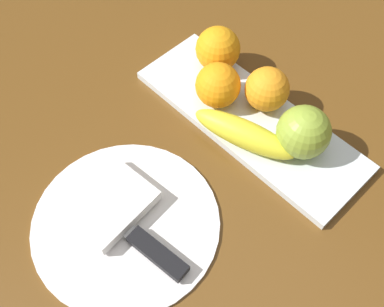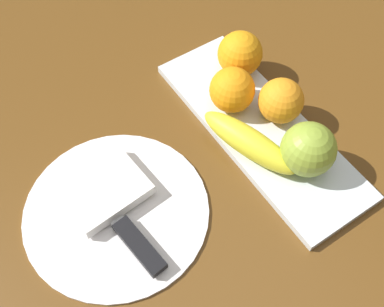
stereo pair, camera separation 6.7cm
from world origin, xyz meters
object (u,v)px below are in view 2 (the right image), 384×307
at_px(orange_near_apple, 240,54).
at_px(knife, 132,238).
at_px(fruit_tray, 260,128).
at_px(orange_near_banana, 232,90).
at_px(banana, 249,142).
at_px(orange_center, 281,101).
at_px(folded_napkin, 104,189).
at_px(dinner_plate, 116,211).
at_px(apple, 308,149).

relative_size(orange_near_apple, knife, 0.41).
distance_m(fruit_tray, orange_near_banana, 0.07).
relative_size(banana, orange_near_apple, 2.21).
relative_size(orange_near_apple, orange_center, 1.06).
height_order(fruit_tray, orange_center, orange_center).
height_order(orange_near_apple, folded_napkin, orange_near_apple).
height_order(orange_near_banana, folded_napkin, orange_near_banana).
bearing_deg(knife, orange_near_apple, -67.54).
bearing_deg(knife, dinner_plate, -9.23).
bearing_deg(banana, fruit_tray, -77.64).
bearing_deg(orange_center, fruit_tray, 93.62).
bearing_deg(folded_napkin, orange_center, -95.96).
height_order(fruit_tray, dinner_plate, fruit_tray).
bearing_deg(orange_center, orange_near_banana, 40.37).
xyz_separation_m(apple, orange_near_apple, (0.20, -0.03, -0.00)).
distance_m(orange_center, knife, 0.30).
height_order(orange_center, dinner_plate, orange_center).
distance_m(orange_near_apple, orange_center, 0.11).
height_order(apple, knife, apple).
distance_m(orange_near_apple, knife, 0.34).
xyz_separation_m(fruit_tray, banana, (-0.02, 0.04, 0.03)).
distance_m(banana, knife, 0.22).
relative_size(banana, orange_center, 2.33).
xyz_separation_m(banana, orange_near_banana, (0.08, -0.03, 0.01)).
xyz_separation_m(apple, knife, (0.04, 0.27, -0.04)).
height_order(fruit_tray, banana, banana).
height_order(orange_near_apple, dinner_plate, orange_near_apple).
distance_m(banana, orange_near_banana, 0.09).
relative_size(fruit_tray, folded_napkin, 3.46).
bearing_deg(orange_near_apple, fruit_tray, 159.87).
bearing_deg(folded_napkin, orange_near_apple, -74.67).
bearing_deg(apple, orange_near_banana, 8.35).
distance_m(banana, dinner_plate, 0.21).
bearing_deg(fruit_tray, knife, 101.49).
bearing_deg(orange_near_banana, orange_center, -139.63).
distance_m(fruit_tray, banana, 0.06).
height_order(apple, dinner_plate, apple).
relative_size(orange_near_banana, dinner_plate, 0.27).
bearing_deg(banana, dinner_plate, 66.95).
xyz_separation_m(apple, orange_near_banana, (0.15, 0.02, -0.00)).
relative_size(fruit_tray, dinner_plate, 1.49).
bearing_deg(orange_near_apple, apple, 170.67).
height_order(banana, folded_napkin, banana).
bearing_deg(orange_near_banana, dinner_plate, 103.94).
bearing_deg(dinner_plate, orange_near_apple, -69.00).
relative_size(folded_napkin, knife, 0.62).
bearing_deg(fruit_tray, orange_near_apple, -20.13).
distance_m(banana, folded_napkin, 0.22).
bearing_deg(orange_center, orange_near_apple, -3.20).
bearing_deg(knife, fruit_tray, -85.11).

